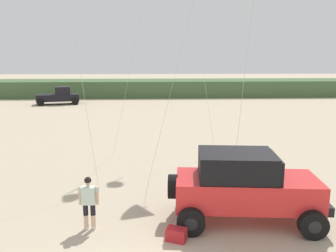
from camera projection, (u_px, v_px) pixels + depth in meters
dune_ridge at (158, 88)px, 48.15m from camera, size 90.00×7.42×2.15m
jeep at (244, 185)px, 10.86m from camera, size 4.95×2.77×2.26m
person_watching at (89, 200)px, 10.37m from camera, size 0.62×0.31×1.67m
cooler_box at (176, 234)px, 9.83m from camera, size 0.66×0.55×0.38m
distant_pickup at (59, 96)px, 39.12m from camera, size 4.91×3.31×1.98m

